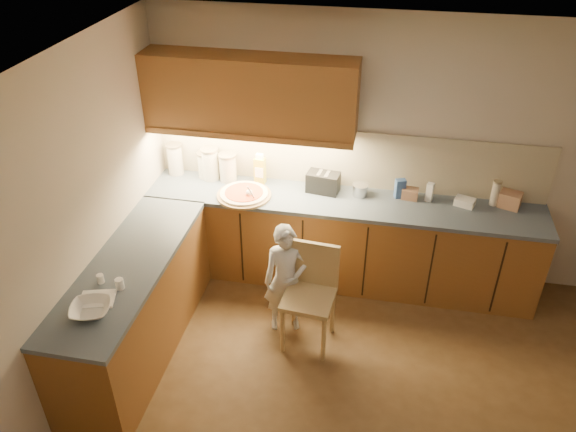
# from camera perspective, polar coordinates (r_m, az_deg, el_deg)

# --- Properties ---
(room) EXTENTS (4.54, 4.50, 2.62)m
(room) POSITION_cam_1_polar(r_m,az_deg,el_deg) (3.48, 9.17, -2.52)
(room) COLOR #52371C
(room) RESTS_ON ground
(l_counter) EXTENTS (3.77, 2.62, 0.92)m
(l_counter) POSITION_cam_1_polar(r_m,az_deg,el_deg) (5.28, -1.21, -4.51)
(l_counter) COLOR brown
(l_counter) RESTS_ON ground
(backsplash) EXTENTS (3.75, 0.02, 0.58)m
(backsplash) POSITION_cam_1_polar(r_m,az_deg,el_deg) (5.44, 6.03, 5.80)
(backsplash) COLOR #B8AC8E
(backsplash) RESTS_ON l_counter
(upper_cabinets) EXTENTS (1.95, 0.36, 0.73)m
(upper_cabinets) POSITION_cam_1_polar(r_m,az_deg,el_deg) (5.18, -3.92, 12.21)
(upper_cabinets) COLOR brown
(upper_cabinets) RESTS_ON ground
(pizza_on_board) EXTENTS (0.52, 0.52, 0.21)m
(pizza_on_board) POSITION_cam_1_polar(r_m,az_deg,el_deg) (5.36, -4.47, 2.22)
(pizza_on_board) COLOR #A48352
(pizza_on_board) RESTS_ON l_counter
(child) EXTENTS (0.45, 0.36, 1.08)m
(child) POSITION_cam_1_polar(r_m,az_deg,el_deg) (4.94, -0.20, -6.46)
(child) COLOR silver
(child) RESTS_ON ground
(wooden_chair) EXTENTS (0.46, 0.46, 0.94)m
(wooden_chair) POSITION_cam_1_polar(r_m,az_deg,el_deg) (4.83, 2.34, -7.36)
(wooden_chair) COLOR tan
(wooden_chair) RESTS_ON ground
(mixing_bowl) EXTENTS (0.35, 0.35, 0.07)m
(mixing_bowl) POSITION_cam_1_polar(r_m,az_deg,el_deg) (4.26, -19.41, -8.95)
(mixing_bowl) COLOR white
(mixing_bowl) RESTS_ON l_counter
(canister_a) EXTENTS (0.16, 0.16, 0.32)m
(canister_a) POSITION_cam_1_polar(r_m,az_deg,el_deg) (5.80, -11.40, 5.71)
(canister_a) COLOR silver
(canister_a) RESTS_ON l_counter
(canister_b) EXTENTS (0.15, 0.15, 0.27)m
(canister_b) POSITION_cam_1_polar(r_m,az_deg,el_deg) (5.69, -8.41, 5.18)
(canister_b) COLOR white
(canister_b) RESTS_ON l_counter
(canister_c) EXTENTS (0.18, 0.18, 0.33)m
(canister_c) POSITION_cam_1_polar(r_m,az_deg,el_deg) (5.64, -7.91, 5.29)
(canister_c) COLOR white
(canister_c) RESTS_ON l_counter
(canister_d) EXTENTS (0.18, 0.18, 0.29)m
(canister_d) POSITION_cam_1_polar(r_m,az_deg,el_deg) (5.59, -6.13, 4.94)
(canister_d) COLOR beige
(canister_d) RESTS_ON l_counter
(oil_jug) EXTENTS (0.11, 0.09, 0.32)m
(oil_jug) POSITION_cam_1_polar(r_m,az_deg,el_deg) (5.53, -2.87, 4.71)
(oil_jug) COLOR gold
(oil_jug) RESTS_ON l_counter
(toaster) EXTENTS (0.33, 0.22, 0.20)m
(toaster) POSITION_cam_1_polar(r_m,az_deg,el_deg) (5.40, 3.59, 3.43)
(toaster) COLOR black
(toaster) RESTS_ON l_counter
(steel_pot) EXTENTS (0.15, 0.15, 0.12)m
(steel_pot) POSITION_cam_1_polar(r_m,az_deg,el_deg) (5.39, 7.35, 2.65)
(steel_pot) COLOR silver
(steel_pot) RESTS_ON l_counter
(blue_box) EXTENTS (0.11, 0.09, 0.19)m
(blue_box) POSITION_cam_1_polar(r_m,az_deg,el_deg) (5.40, 11.32, 2.76)
(blue_box) COLOR #325598
(blue_box) RESTS_ON l_counter
(card_box_a) EXTENTS (0.16, 0.12, 0.11)m
(card_box_a) POSITION_cam_1_polar(r_m,az_deg,el_deg) (5.42, 12.29, 2.24)
(card_box_a) COLOR #A07356
(card_box_a) RESTS_ON l_counter
(white_bottle) EXTENTS (0.08, 0.08, 0.18)m
(white_bottle) POSITION_cam_1_polar(r_m,az_deg,el_deg) (5.41, 14.19, 2.37)
(white_bottle) COLOR white
(white_bottle) RESTS_ON l_counter
(flat_pack) EXTENTS (0.21, 0.17, 0.07)m
(flat_pack) POSITION_cam_1_polar(r_m,az_deg,el_deg) (5.45, 17.51, 1.38)
(flat_pack) COLOR silver
(flat_pack) RESTS_ON l_counter
(tall_jar) EXTENTS (0.08, 0.08, 0.25)m
(tall_jar) POSITION_cam_1_polar(r_m,az_deg,el_deg) (5.51, 20.31, 2.22)
(tall_jar) COLOR silver
(tall_jar) RESTS_ON l_counter
(card_box_b) EXTENTS (0.23, 0.20, 0.15)m
(card_box_b) POSITION_cam_1_polar(r_m,az_deg,el_deg) (5.55, 21.63, 1.54)
(card_box_b) COLOR #A97B5B
(card_box_b) RESTS_ON l_counter
(dough_cloth) EXTENTS (0.29, 0.25, 0.02)m
(dough_cloth) POSITION_cam_1_polar(r_m,az_deg,el_deg) (4.37, -18.80, -8.00)
(dough_cloth) COLOR white
(dough_cloth) RESTS_ON l_counter
(spice_jar_a) EXTENTS (0.07, 0.07, 0.07)m
(spice_jar_a) POSITION_cam_1_polar(r_m,az_deg,el_deg) (4.51, -18.52, -6.06)
(spice_jar_a) COLOR silver
(spice_jar_a) RESTS_ON l_counter
(spice_jar_b) EXTENTS (0.07, 0.07, 0.09)m
(spice_jar_b) POSITION_cam_1_polar(r_m,az_deg,el_deg) (4.41, -16.73, -6.61)
(spice_jar_b) COLOR white
(spice_jar_b) RESTS_ON l_counter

